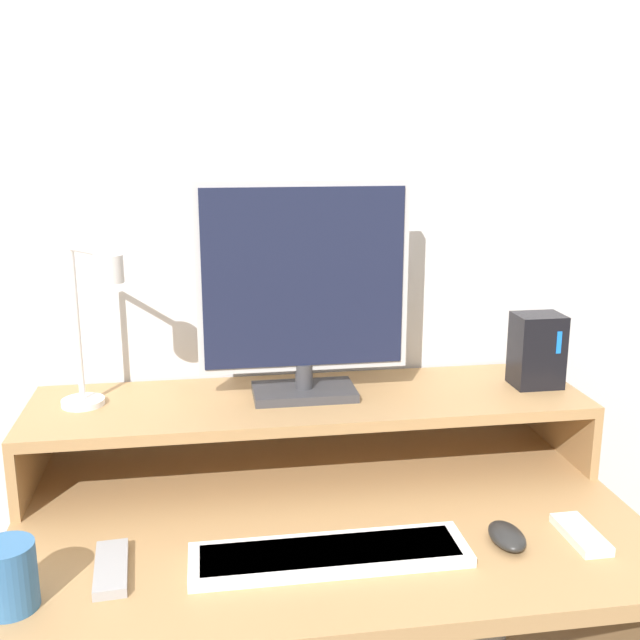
# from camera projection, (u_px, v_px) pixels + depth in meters

# --- Properties ---
(wall_back) EXTENTS (6.00, 0.05, 2.50)m
(wall_back) POSITION_uv_depth(u_px,v_px,m) (297.00, 220.00, 1.63)
(wall_back) COLOR silver
(wall_back) RESTS_ON ground_plane
(desk) EXTENTS (1.12, 0.70, 0.76)m
(desk) POSITION_uv_depth(u_px,v_px,m) (325.00, 620.00, 1.43)
(desk) COLOR #A87F51
(desk) RESTS_ON ground_plane
(monitor_shelf) EXTENTS (1.12, 0.31, 0.15)m
(monitor_shelf) POSITION_uv_depth(u_px,v_px,m) (310.00, 407.00, 1.53)
(monitor_shelf) COLOR #A87F51
(monitor_shelf) RESTS_ON desk
(monitor) EXTENTS (0.42, 0.12, 0.44)m
(monitor) POSITION_uv_depth(u_px,v_px,m) (303.00, 289.00, 1.48)
(monitor) COLOR #38383D
(monitor) RESTS_ON monitor_shelf
(desk_lamp) EXTENTS (0.15, 0.17, 0.32)m
(desk_lamp) POSITION_uv_depth(u_px,v_px,m) (94.00, 318.00, 1.39)
(desk_lamp) COLOR silver
(desk_lamp) RESTS_ON monitor_shelf
(router_dock) EXTENTS (0.10, 0.08, 0.16)m
(router_dock) POSITION_uv_depth(u_px,v_px,m) (537.00, 350.00, 1.58)
(router_dock) COLOR black
(router_dock) RESTS_ON monitor_shelf
(keyboard) EXTENTS (0.46, 0.12, 0.02)m
(keyboard) POSITION_uv_depth(u_px,v_px,m) (330.00, 554.00, 1.21)
(keyboard) COLOR white
(keyboard) RESTS_ON desk
(mouse) EXTENTS (0.06, 0.09, 0.03)m
(mouse) POSITION_uv_depth(u_px,v_px,m) (507.00, 536.00, 1.26)
(mouse) COLOR black
(mouse) RESTS_ON desk
(remote_control) EXTENTS (0.06, 0.15, 0.02)m
(remote_control) POSITION_uv_depth(u_px,v_px,m) (111.00, 568.00, 1.18)
(remote_control) COLOR #99999E
(remote_control) RESTS_ON desk
(remote_secondary) EXTENTS (0.05, 0.13, 0.02)m
(remote_secondary) POSITION_uv_depth(u_px,v_px,m) (581.00, 534.00, 1.28)
(remote_secondary) COLOR white
(remote_secondary) RESTS_ON desk
(mug) EXTENTS (0.08, 0.08, 0.10)m
(mug) POSITION_uv_depth(u_px,v_px,m) (9.00, 576.00, 1.08)
(mug) COLOR #33669E
(mug) RESTS_ON desk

